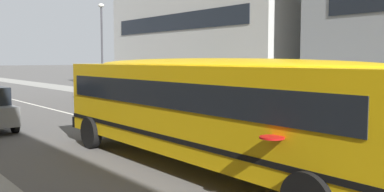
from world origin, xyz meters
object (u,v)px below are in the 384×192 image
parked_car_white_near_corner (98,87)px  street_lamp (102,37)px  school_bus (211,104)px  parked_car_green_beside_sign (152,93)px

parked_car_white_near_corner → street_lamp: bearing=151.4°
parked_car_white_near_corner → street_lamp: street_lamp is taller
school_bus → street_lamp: size_ratio=1.76×
school_bus → parked_car_white_near_corner: (-18.01, 5.97, -0.74)m
school_bus → parked_car_white_near_corner: school_bus is taller
parked_car_white_near_corner → school_bus: bearing=-16.2°
parked_car_green_beside_sign → school_bus: bearing=-26.9°
parked_car_white_near_corner → parked_car_green_beside_sign: bearing=1.9°
parked_car_green_beside_sign → street_lamp: size_ratio=0.58×
street_lamp → school_bus: bearing=-20.5°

